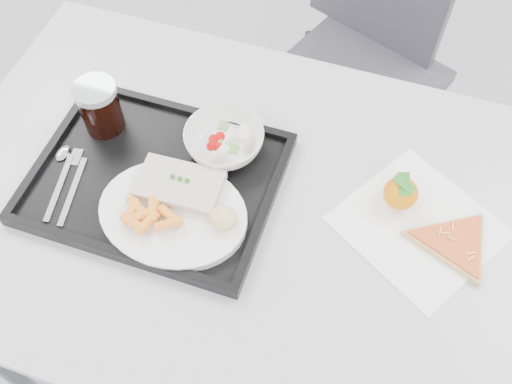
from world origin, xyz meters
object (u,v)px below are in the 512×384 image
tray (156,179)px  cola_glass (100,106)px  pizza_slice (454,243)px  table (249,223)px  chair (364,41)px  tangerine (401,193)px  dinner_plate (173,214)px  salad_bowl (224,140)px

tray → cola_glass: cola_glass is taller
cola_glass → pizza_slice: 0.70m
table → chair: chair is taller
tray → cola_glass: 0.18m
pizza_slice → tangerine: bearing=153.1°
pizza_slice → dinner_plate: bearing=-167.3°
dinner_plate → pizza_slice: 0.50m
table → tangerine: size_ratio=16.96×
table → tray: 0.20m
salad_bowl → dinner_plate: bearing=-101.0°
chair → tangerine: 0.70m
table → cola_glass: bearing=166.7°
chair → tray: (-0.27, -0.74, 0.22)m
tray → cola_glass: bearing=149.9°
chair → dinner_plate: (-0.20, -0.80, 0.24)m
cola_glass → tangerine: (0.59, 0.01, -0.04)m
dinner_plate → tangerine: tangerine is taller
table → dinner_plate: 0.16m
table → chair: 0.75m
pizza_slice → salad_bowl: bearing=171.9°
tangerine → pizza_slice: tangerine is taller
tray → salad_bowl: bearing=47.1°
chair → tray: chair is taller
tray → tangerine: (0.44, 0.10, 0.03)m
chair → cola_glass: size_ratio=8.61×
table → salad_bowl: 0.17m
pizza_slice → chair: bearing=112.1°
tangerine → pizza_slice: size_ratio=0.35×
tray → dinner_plate: 0.09m
dinner_plate → pizza_slice: (0.49, 0.11, -0.01)m
cola_glass → pizza_slice: (0.70, -0.04, -0.06)m
dinner_plate → table: bearing=32.4°
chair → salad_bowl: size_ratio=6.11×
tray → pizza_slice: 0.55m
table → chair: size_ratio=1.29×
dinner_plate → salad_bowl: (0.03, 0.17, 0.01)m
table → tray: size_ratio=2.67×
tray → salad_bowl: salad_bowl is taller
dinner_plate → salad_bowl: size_ratio=1.78×
chair → tray: 0.81m
cola_glass → pizza_slice: cola_glass is taller
tray → tangerine: 0.45m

